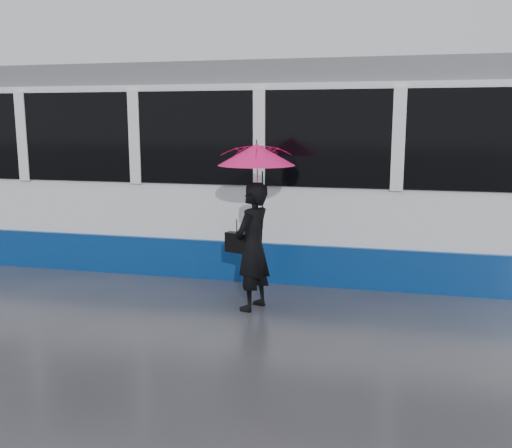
# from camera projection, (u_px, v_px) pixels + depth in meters

# --- Properties ---
(ground) EXTENTS (90.00, 90.00, 0.00)m
(ground) POSITION_uv_depth(u_px,v_px,m) (233.00, 307.00, 7.62)
(ground) COLOR #2F2F35
(ground) RESTS_ON ground
(rails) EXTENTS (34.00, 1.51, 0.02)m
(rails) POSITION_uv_depth(u_px,v_px,m) (272.00, 262.00, 10.00)
(rails) COLOR #3F3D38
(rails) RESTS_ON ground
(tram) EXTENTS (26.00, 2.56, 3.35)m
(tram) POSITION_uv_depth(u_px,v_px,m) (193.00, 168.00, 10.05)
(tram) COLOR white
(tram) RESTS_ON ground
(woman) EXTENTS (0.57, 0.71, 1.69)m
(woman) POSITION_uv_depth(u_px,v_px,m) (253.00, 247.00, 7.43)
(woman) COLOR black
(woman) RESTS_ON ground
(umbrella) EXTENTS (1.24, 1.24, 1.14)m
(umbrella) POSITION_uv_depth(u_px,v_px,m) (256.00, 170.00, 7.24)
(umbrella) COLOR #F21492
(umbrella) RESTS_ON ground
(handbag) EXTENTS (0.33, 0.22, 0.44)m
(handbag) POSITION_uv_depth(u_px,v_px,m) (237.00, 242.00, 7.49)
(handbag) COLOR black
(handbag) RESTS_ON ground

